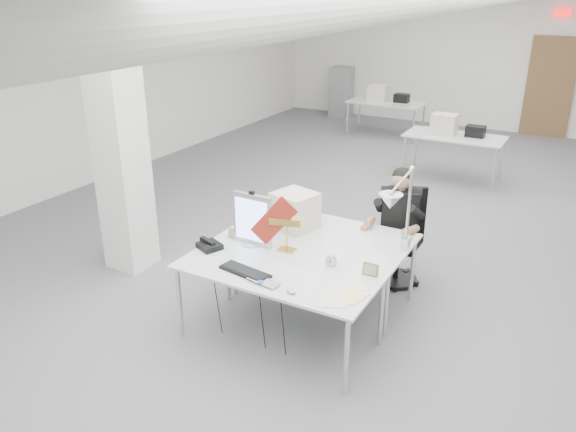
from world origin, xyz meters
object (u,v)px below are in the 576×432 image
object	(u,v)px
desk_phone	(210,246)
architect_lamp	(400,217)
desk_main	(279,270)
bankers_lamp	(287,234)
beige_monitor	(295,210)
laptop	(261,284)
office_chair	(399,235)
monitor	(252,219)
seated_person	(399,208)

from	to	relation	value
desk_phone	architect_lamp	xyz separation A→B (m)	(1.63, 0.65, 0.39)
desk_main	bankers_lamp	bearing A→B (deg)	108.44
beige_monitor	architect_lamp	distance (m)	1.20
laptop	desk_phone	distance (m)	0.87
laptop	office_chair	bearing A→B (deg)	83.17
laptop	beige_monitor	distance (m)	1.26
desk_main	monitor	xyz separation A→B (m)	(-0.48, 0.32, 0.27)
bankers_lamp	beige_monitor	distance (m)	0.56
monitor	bankers_lamp	xyz separation A→B (m)	(0.36, 0.03, -0.09)
desk_main	seated_person	world-z (taller)	seated_person
seated_person	beige_monitor	size ratio (longest dim) A/B	2.16
seated_person	architect_lamp	world-z (taller)	architect_lamp
bankers_lamp	office_chair	bearing A→B (deg)	46.83
office_chair	architect_lamp	world-z (taller)	architect_lamp
desk_main	office_chair	xyz separation A→B (m)	(0.57, 1.61, -0.17)
monitor	desk_phone	distance (m)	0.48
seated_person	laptop	xyz separation A→B (m)	(-0.56, -1.89, -0.13)
laptop	architect_lamp	size ratio (longest dim) A/B	0.36
desk_main	beige_monitor	world-z (taller)	beige_monitor
seated_person	desk_phone	distance (m)	2.05
monitor	laptop	distance (m)	0.85
monitor	laptop	world-z (taller)	monitor
desk_main	office_chair	bearing A→B (deg)	70.61
desk_main	seated_person	distance (m)	1.67
office_chair	bankers_lamp	distance (m)	1.48
seated_person	desk_phone	bearing A→B (deg)	-152.33
office_chair	architect_lamp	bearing A→B (deg)	-94.06
seated_person	monitor	xyz separation A→B (m)	(-1.05, -1.24, 0.11)
office_chair	seated_person	bearing A→B (deg)	-110.90
office_chair	desk_main	bearing A→B (deg)	-130.28
laptop	architect_lamp	world-z (taller)	architect_lamp
seated_person	bankers_lamp	xyz separation A→B (m)	(-0.69, -1.21, 0.02)
beige_monitor	architect_lamp	bearing A→B (deg)	6.10
monitor	laptop	size ratio (longest dim) A/B	1.74
desk_main	monitor	distance (m)	0.64
desk_main	desk_phone	distance (m)	0.79
architect_lamp	bankers_lamp	bearing A→B (deg)	-173.20
desk_main	office_chair	size ratio (longest dim) A/B	1.57
beige_monitor	architect_lamp	xyz separation A→B (m)	(1.17, -0.19, 0.23)
laptop	architect_lamp	bearing A→B (deg)	59.49
beige_monitor	seated_person	bearing A→B (deg)	53.44
bankers_lamp	desk_phone	bearing A→B (deg)	-168.94
desk_phone	architect_lamp	bearing A→B (deg)	44.57
seated_person	bankers_lamp	size ratio (longest dim) A/B	2.53
seated_person	beige_monitor	xyz separation A→B (m)	(-0.88, -0.69, 0.04)
desk_main	bankers_lamp	distance (m)	0.41
bankers_lamp	desk_main	bearing A→B (deg)	-86.18
seated_person	architect_lamp	size ratio (longest dim) A/B	1.03
beige_monitor	bankers_lamp	bearing A→B (deg)	-53.80
laptop	desk_main	bearing A→B (deg)	101.20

